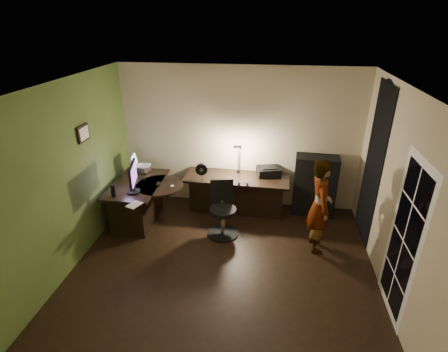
# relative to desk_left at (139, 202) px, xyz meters

# --- Properties ---
(floor) EXTENTS (4.50, 4.00, 0.01)m
(floor) POSITION_rel_desk_left_xyz_m (1.70, -1.01, -0.39)
(floor) COLOR black
(floor) RESTS_ON ground
(ceiling) EXTENTS (4.50, 4.00, 0.01)m
(ceiling) POSITION_rel_desk_left_xyz_m (1.70, -1.01, 2.32)
(ceiling) COLOR silver
(ceiling) RESTS_ON floor
(wall_back) EXTENTS (4.50, 0.01, 2.70)m
(wall_back) POSITION_rel_desk_left_xyz_m (1.70, 1.00, 0.96)
(wall_back) COLOR #BDAE8E
(wall_back) RESTS_ON floor
(wall_front) EXTENTS (4.50, 0.01, 2.70)m
(wall_front) POSITION_rel_desk_left_xyz_m (1.70, -3.01, 0.96)
(wall_front) COLOR #BDAE8E
(wall_front) RESTS_ON floor
(wall_left) EXTENTS (0.01, 4.00, 2.70)m
(wall_left) POSITION_rel_desk_left_xyz_m (-0.56, -1.01, 0.96)
(wall_left) COLOR #BDAE8E
(wall_left) RESTS_ON floor
(wall_right) EXTENTS (0.01, 4.00, 2.70)m
(wall_right) POSITION_rel_desk_left_xyz_m (3.95, -1.01, 0.96)
(wall_right) COLOR #BDAE8E
(wall_right) RESTS_ON floor
(green_wall_overlay) EXTENTS (0.00, 4.00, 2.70)m
(green_wall_overlay) POSITION_rel_desk_left_xyz_m (-0.54, -1.01, 0.96)
(green_wall_overlay) COLOR #486027
(green_wall_overlay) RESTS_ON floor
(arched_doorway) EXTENTS (0.01, 0.90, 2.60)m
(arched_doorway) POSITION_rel_desk_left_xyz_m (3.94, 0.14, 0.91)
(arched_doorway) COLOR black
(arched_doorway) RESTS_ON floor
(french_door) EXTENTS (0.02, 0.92, 2.10)m
(french_door) POSITION_rel_desk_left_xyz_m (3.94, -1.56, 0.66)
(french_door) COLOR white
(french_door) RESTS_ON floor
(framed_picture) EXTENTS (0.04, 0.30, 0.25)m
(framed_picture) POSITION_rel_desk_left_xyz_m (-0.52, -0.56, 1.46)
(framed_picture) COLOR black
(framed_picture) RESTS_ON wall_left
(desk_left) EXTENTS (0.84, 1.35, 0.78)m
(desk_left) POSITION_rel_desk_left_xyz_m (0.00, 0.00, 0.00)
(desk_left) COLOR black
(desk_left) RESTS_ON floor
(desk_right) EXTENTS (1.96, 0.74, 0.73)m
(desk_right) POSITION_rel_desk_left_xyz_m (1.70, 0.61, -0.02)
(desk_right) COLOR black
(desk_right) RESTS_ON floor
(cabinet) EXTENTS (0.79, 0.43, 1.15)m
(cabinet) POSITION_rel_desk_left_xyz_m (3.16, 0.77, 0.19)
(cabinet) COLOR black
(cabinet) RESTS_ON floor
(laptop_stand) EXTENTS (0.30, 0.27, 0.10)m
(laptop_stand) POSITION_rel_desk_left_xyz_m (-0.07, 0.49, 0.45)
(laptop_stand) COLOR silver
(laptop_stand) RESTS_ON desk_left
(laptop) EXTENTS (0.35, 0.34, 0.22)m
(laptop) POSITION_rel_desk_left_xyz_m (-0.07, 0.49, 0.62)
(laptop) COLOR silver
(laptop) RESTS_ON laptop_stand
(monitor) EXTENTS (0.24, 0.56, 0.36)m
(monitor) POSITION_rel_desk_left_xyz_m (0.08, -0.34, 0.58)
(monitor) COLOR black
(monitor) RESTS_ON desk_left
(mouse) EXTENTS (0.07, 0.09, 0.03)m
(mouse) POSITION_rel_desk_left_xyz_m (0.66, -0.07, 0.42)
(mouse) COLOR silver
(mouse) RESTS_ON desk_left
(phone) EXTENTS (0.09, 0.14, 0.01)m
(phone) POSITION_rel_desk_left_xyz_m (0.39, 0.02, 0.41)
(phone) COLOR black
(phone) RESTS_ON desk_left
(pen) EXTENTS (0.02, 0.14, 0.01)m
(pen) POSITION_rel_desk_left_xyz_m (0.10, 0.16, 0.41)
(pen) COLOR black
(pen) RESTS_ON desk_left
(speaker) EXTENTS (0.10, 0.10, 0.20)m
(speaker) POSITION_rel_desk_left_xyz_m (-0.19, -0.52, 0.50)
(speaker) COLOR black
(speaker) RESTS_ON desk_left
(notepad) EXTENTS (0.24, 0.28, 0.01)m
(notepad) POSITION_rel_desk_left_xyz_m (0.26, -0.77, 0.41)
(notepad) COLOR silver
(notepad) RESTS_ON desk_left
(desk_fan) EXTENTS (0.23, 0.15, 0.34)m
(desk_fan) POSITION_rel_desk_left_xyz_m (1.09, 0.39, 0.50)
(desk_fan) COLOR black
(desk_fan) RESTS_ON desk_right
(headphones) EXTENTS (0.20, 0.14, 0.09)m
(headphones) POSITION_rel_desk_left_xyz_m (1.85, 0.29, 0.37)
(headphones) COLOR navy
(headphones) RESTS_ON desk_right
(printer) EXTENTS (0.48, 0.42, 0.18)m
(printer) POSITION_rel_desk_left_xyz_m (2.29, 0.78, 0.42)
(printer) COLOR black
(printer) RESTS_ON desk_right
(desk_lamp) EXTENTS (0.19, 0.32, 0.66)m
(desk_lamp) POSITION_rel_desk_left_xyz_m (1.71, 0.82, 0.66)
(desk_lamp) COLOR black
(desk_lamp) RESTS_ON desk_right
(office_chair) EXTENTS (0.65, 0.65, 0.96)m
(office_chair) POSITION_rel_desk_left_xyz_m (1.57, -0.21, 0.09)
(office_chair) COLOR black
(office_chair) RESTS_ON floor
(person) EXTENTS (0.44, 0.60, 1.55)m
(person) POSITION_rel_desk_left_xyz_m (3.11, -0.36, 0.39)
(person) COLOR #D8A88C
(person) RESTS_ON floor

